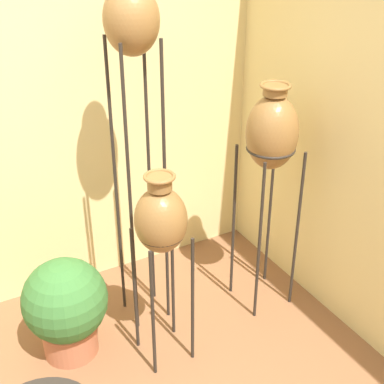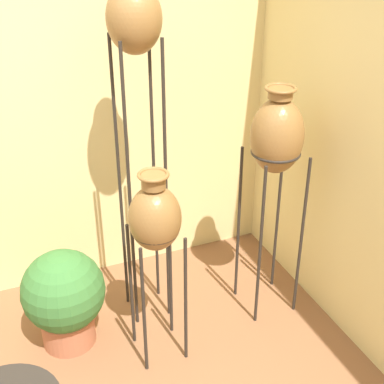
{
  "view_description": "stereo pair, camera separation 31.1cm",
  "coord_description": "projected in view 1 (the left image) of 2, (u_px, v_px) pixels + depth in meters",
  "views": [
    {
      "loc": [
        -0.49,
        -1.5,
        2.43
      ],
      "look_at": [
        0.83,
        0.91,
        0.95
      ],
      "focal_mm": 50.0,
      "sensor_mm": 36.0,
      "label": 1
    },
    {
      "loc": [
        -0.21,
        -1.63,
        2.43
      ],
      "look_at": [
        0.83,
        0.91,
        0.95
      ],
      "focal_mm": 50.0,
      "sensor_mm": 36.0,
      "label": 2
    }
  ],
  "objects": [
    {
      "name": "vase_stand_short",
      "position": [
        161.0,
        222.0,
        2.86
      ],
      "size": [
        0.29,
        0.29,
        1.21
      ],
      "color": "#28231E",
      "rests_on": "ground_plane"
    },
    {
      "name": "wall_back",
      "position": [
        5.0,
        110.0,
        3.2
      ],
      "size": [
        7.38,
        0.06,
        2.7
      ],
      "color": "beige",
      "rests_on": "ground_plane"
    },
    {
      "name": "potted_plant",
      "position": [
        66.0,
        306.0,
        3.15
      ],
      "size": [
        0.5,
        0.5,
        0.65
      ],
      "color": "#B26647",
      "rests_on": "ground_plane"
    },
    {
      "name": "vase_stand_medium",
      "position": [
        272.0,
        135.0,
        3.19
      ],
      "size": [
        0.32,
        0.32,
        1.53
      ],
      "color": "#28231E",
      "rests_on": "ground_plane"
    },
    {
      "name": "vase_stand_tall",
      "position": [
        132.0,
        33.0,
        2.76
      ],
      "size": [
        0.29,
        0.29,
        2.17
      ],
      "color": "#28231E",
      "rests_on": "ground_plane"
    }
  ]
}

